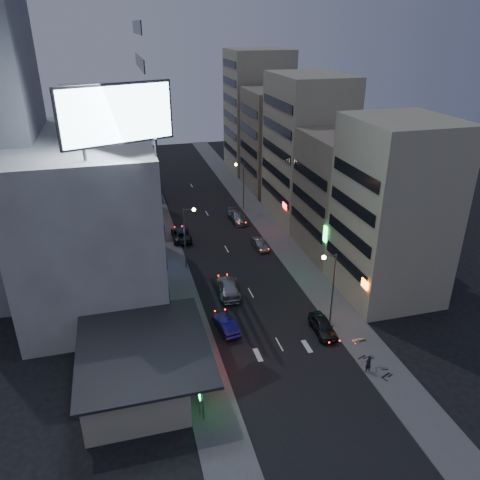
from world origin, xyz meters
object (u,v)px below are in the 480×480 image
object	(u,v)px
scooter_silver_a	(388,362)
road_car_silver	(229,287)
scooter_black_a	(389,368)
scooter_black_b	(365,350)
scooter_silver_b	(364,333)
person	(368,364)
parked_car_right_near	(323,326)
parked_car_left	(181,234)
road_car_blue	(226,325)
parked_car_right_far	(238,217)
scooter_blue	(373,351)
parked_car_right_mid	(260,244)

from	to	relation	value
scooter_silver_a	road_car_silver	bearing A→B (deg)	50.37
road_car_silver	scooter_black_a	size ratio (longest dim) A/B	3.49
scooter_black_b	scooter_silver_b	distance (m)	2.67
road_car_silver	person	world-z (taller)	person
parked_car_right_near	parked_car_left	xyz separation A→B (m)	(-10.47, 26.27, -0.01)
road_car_blue	road_car_silver	world-z (taller)	road_car_silver
parked_car_right_far	person	bearing A→B (deg)	-90.40
scooter_silver_b	scooter_blue	bearing A→B (deg)	167.91
scooter_black_a	scooter_silver_b	size ratio (longest dim) A/B	0.88
person	scooter_silver_b	bearing A→B (deg)	-121.92
parked_car_right_mid	scooter_silver_b	xyz separation A→B (m)	(3.86, -22.42, 0.06)
scooter_blue	scooter_black_b	size ratio (longest dim) A/B	1.00
parked_car_right_far	scooter_silver_a	distance (m)	37.37
scooter_silver_a	scooter_black_b	world-z (taller)	scooter_silver_a
scooter_black_b	road_car_blue	bearing A→B (deg)	39.25
scooter_black_a	scooter_black_b	size ratio (longest dim) A/B	1.03
parked_car_right_far	road_car_blue	size ratio (longest dim) A/B	1.23
person	parked_car_left	bearing A→B (deg)	-77.54
person	scooter_black_a	bearing A→B (deg)	154.00
person	scooter_silver_a	size ratio (longest dim) A/B	1.00
road_car_blue	parked_car_right_far	bearing A→B (deg)	-115.01
road_car_blue	scooter_black_a	size ratio (longest dim) A/B	2.61
parked_car_right_far	scooter_black_a	world-z (taller)	parked_car_right_far
parked_car_left	road_car_silver	bearing A→B (deg)	101.94
scooter_blue	scooter_silver_b	xyz separation A→B (m)	(0.47, 2.72, 0.08)
scooter_black_b	scooter_blue	bearing A→B (deg)	-133.51
scooter_black_b	scooter_silver_b	world-z (taller)	scooter_silver_b
parked_car_right_mid	parked_car_left	world-z (taller)	parked_car_left
scooter_blue	scooter_silver_a	bearing A→B (deg)	-162.08
scooter_blue	parked_car_right_mid	bearing A→B (deg)	11.79
parked_car_right_near	road_car_blue	size ratio (longest dim) A/B	1.05
parked_car_left	parked_car_right_mid	bearing A→B (deg)	151.15
person	scooter_black_b	world-z (taller)	person
scooter_blue	parked_car_right_far	bearing A→B (deg)	10.32
road_car_blue	scooter_silver_a	xyz separation A→B (m)	(12.89, -9.38, -0.08)
person	scooter_silver_b	distance (m)	5.01
scooter_silver_a	scooter_black_a	bearing A→B (deg)	179.02
road_car_blue	scooter_blue	world-z (taller)	road_car_blue
parked_car_right_near	parked_car_right_mid	xyz separation A→B (m)	(-0.35, 20.38, -0.14)
person	scooter_silver_a	bearing A→B (deg)	174.57
road_car_silver	person	distance (m)	18.63
road_car_silver	parked_car_right_mid	bearing A→B (deg)	-116.78
parked_car_right_mid	road_car_silver	xyz separation A→B (m)	(-7.04, -10.58, 0.20)
parked_car_right_mid	person	xyz separation A→B (m)	(1.79, -26.98, 0.33)
parked_car_right_near	parked_car_left	world-z (taller)	parked_car_right_near
parked_car_right_mid	scooter_blue	bearing A→B (deg)	-86.13
scooter_silver_a	scooter_blue	bearing A→B (deg)	30.53
parked_car_right_far	road_car_silver	size ratio (longest dim) A/B	0.92
parked_car_right_far	scooter_black_a	distance (m)	38.03
parked_car_right_mid	scooter_blue	xyz separation A→B (m)	(3.39, -25.14, -0.03)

